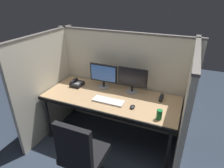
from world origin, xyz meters
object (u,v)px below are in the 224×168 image
object	(u,v)px
keyboard_main	(108,101)
computer_mouse	(132,107)
office_chair	(83,164)
monitor_left	(103,74)
monitor_right	(132,79)
desk	(110,100)
soda_can	(159,115)
desk_phone	(77,84)
red_stapler	(161,98)

from	to	relation	value
keyboard_main	computer_mouse	size ratio (longest dim) A/B	4.48
office_chair	keyboard_main	xyz separation A→B (m)	(-0.02, 0.75, 0.39)
office_chair	monitor_left	xyz separation A→B (m)	(-0.26, 1.12, 0.59)
monitor_right	office_chair	bearing A→B (deg)	-99.27
desk	soda_can	bearing A→B (deg)	-18.46
monitor_left	monitor_right	world-z (taller)	same
desk	desk_phone	xyz separation A→B (m)	(-0.63, 0.13, 0.08)
desk	monitor_left	distance (m)	0.42
office_chair	soda_can	distance (m)	1.02
office_chair	desk_phone	world-z (taller)	office_chair
keyboard_main	desk_phone	bearing A→B (deg)	158.94
office_chair	red_stapler	bearing A→B (deg)	61.44
monitor_left	desk	bearing A→B (deg)	-48.59
keyboard_main	desk	bearing A→B (deg)	100.36
monitor_left	computer_mouse	size ratio (longest dim) A/B	4.48
computer_mouse	keyboard_main	bearing A→B (deg)	176.94
keyboard_main	red_stapler	world-z (taller)	red_stapler
office_chair	soda_can	world-z (taller)	office_chair
monitor_left	keyboard_main	xyz separation A→B (m)	(0.24, -0.36, -0.20)
desk_phone	monitor_right	bearing A→B (deg)	8.75
keyboard_main	red_stapler	bearing A→B (deg)	27.11
keyboard_main	monitor_right	bearing A→B (deg)	61.38
desk	computer_mouse	xyz separation A→B (m)	(0.37, -0.14, 0.07)
desk_phone	soda_can	world-z (taller)	soda_can
desk	red_stapler	size ratio (longest dim) A/B	12.67
monitor_right	keyboard_main	distance (m)	0.48
monitor_left	desk_phone	world-z (taller)	monitor_left
desk	soda_can	distance (m)	0.77
computer_mouse	office_chair	bearing A→B (deg)	-113.70
soda_can	office_chair	bearing A→B (deg)	-137.08
desk	keyboard_main	bearing A→B (deg)	-79.64
monitor_left	computer_mouse	distance (m)	0.73
computer_mouse	desk_phone	distance (m)	1.04
red_stapler	computer_mouse	bearing A→B (deg)	-130.85
monitor_right	soda_can	xyz separation A→B (m)	(0.49, -0.51, -0.15)
desk_phone	red_stapler	size ratio (longest dim) A/B	1.27
office_chair	desk_phone	bearing A→B (deg)	125.44
office_chair	keyboard_main	world-z (taller)	office_chair
office_chair	monitor_left	distance (m)	1.29
desk	office_chair	xyz separation A→B (m)	(0.05, -0.87, -0.33)
monitor_right	desk_phone	xyz separation A→B (m)	(-0.86, -0.13, -0.18)
red_stapler	monitor_left	bearing A→B (deg)	178.04
monitor_right	monitor_left	bearing A→B (deg)	-177.31
monitor_right	soda_can	bearing A→B (deg)	-45.91
keyboard_main	soda_can	xyz separation A→B (m)	(0.70, -0.12, 0.05)
soda_can	computer_mouse	bearing A→B (deg)	163.61
keyboard_main	computer_mouse	world-z (taller)	computer_mouse
desk_phone	desk	bearing A→B (deg)	-11.90
keyboard_main	computer_mouse	xyz separation A→B (m)	(0.35, -0.02, 0.01)
computer_mouse	red_stapler	size ratio (longest dim) A/B	0.64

